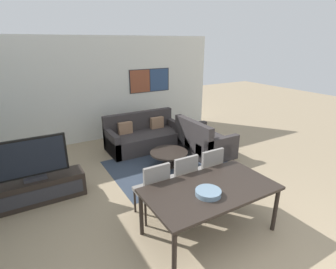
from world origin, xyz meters
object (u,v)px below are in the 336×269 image
object	(u,v)px
tv_console	(38,190)
dining_chair_right	(207,171)
coffee_table	(169,155)
fruit_bowl	(208,192)
dining_table	(210,192)
dining_chair_left	(154,188)
sofa_side	(203,143)
sofa_main	(144,137)
television	(32,159)
dining_chair_centre	(182,179)

from	to	relation	value
tv_console	dining_chair_right	world-z (taller)	dining_chair_right
coffee_table	fruit_bowl	size ratio (longest dim) A/B	2.43
dining_table	fruit_bowl	xyz separation A→B (m)	(-0.14, -0.12, 0.10)
dining_table	fruit_bowl	size ratio (longest dim) A/B	5.37
dining_chair_left	fruit_bowl	xyz separation A→B (m)	(0.39, -0.82, 0.24)
dining_chair_left	dining_chair_right	xyz separation A→B (m)	(1.07, 0.04, 0.00)
tv_console	sofa_side	size ratio (longest dim) A/B	1.14
dining_table	coffee_table	bearing A→B (deg)	74.43
coffee_table	fruit_bowl	world-z (taller)	fruit_bowl
tv_console	fruit_bowl	size ratio (longest dim) A/B	4.54
dining_chair_left	dining_chair_right	distance (m)	1.07
dining_chair_left	fruit_bowl	world-z (taller)	dining_chair_left
dining_table	dining_chair_right	world-z (taller)	dining_chair_right
sofa_side	coffee_table	world-z (taller)	sofa_side
dining_chair_left	dining_chair_right	bearing A→B (deg)	1.90
tv_console	sofa_main	size ratio (longest dim) A/B	0.80
tv_console	television	distance (m)	0.59
fruit_bowl	sofa_side	bearing A→B (deg)	53.59
dining_chair_centre	dining_chair_right	distance (m)	0.53
sofa_main	sofa_side	bearing A→B (deg)	-46.40
sofa_main	sofa_side	xyz separation A→B (m)	(1.07, -1.13, -0.00)
dining_chair_centre	dining_chair_right	world-z (taller)	same
television	dining_chair_right	xyz separation A→B (m)	(2.60, -1.38, -0.27)
sofa_side	coffee_table	distance (m)	1.09
television	sofa_main	distance (m)	3.03
television	sofa_main	bearing A→B (deg)	26.79
television	dining_chair_right	world-z (taller)	television
television	dining_chair_right	distance (m)	2.96
coffee_table	dining_table	size ratio (longest dim) A/B	0.45
dining_chair_right	dining_table	bearing A→B (deg)	-126.16
tv_console	sofa_main	xyz separation A→B (m)	(2.67, 1.35, 0.06)
dining_table	dining_chair_right	distance (m)	0.92
sofa_side	dining_table	bearing A→B (deg)	144.41
sofa_main	tv_console	bearing A→B (deg)	-153.19
coffee_table	fruit_bowl	bearing A→B (deg)	-108.03
television	dining_table	size ratio (longest dim) A/B	0.61
dining_chair_centre	dining_table	bearing A→B (deg)	-90.00
dining_table	dining_chair_centre	bearing A→B (deg)	90.00
dining_table	television	bearing A→B (deg)	134.32
fruit_bowl	dining_chair_centre	bearing A→B (deg)	80.55
dining_chair_left	dining_chair_right	size ratio (longest dim) A/B	1.00
tv_console	coffee_table	bearing A→B (deg)	0.85
television	dining_chair_right	size ratio (longest dim) A/B	1.16
tv_console	fruit_bowl	xyz separation A→B (m)	(1.93, -2.24, 0.56)
sofa_side	dining_table	world-z (taller)	sofa_side
dining_chair_right	fruit_bowl	xyz separation A→B (m)	(-0.67, -0.85, 0.24)
sofa_main	dining_chair_centre	size ratio (longest dim) A/B	2.01
television	sofa_main	world-z (taller)	television
sofa_side	fruit_bowl	size ratio (longest dim) A/B	3.97
tv_console	television	bearing A→B (deg)	90.00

